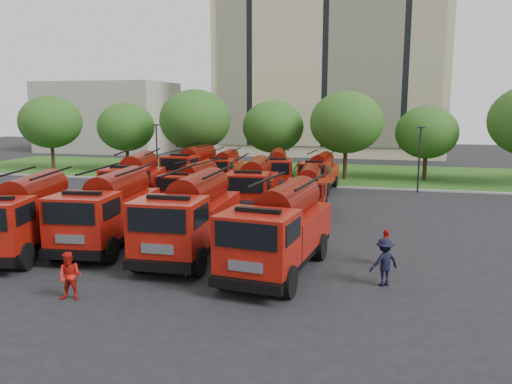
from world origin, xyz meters
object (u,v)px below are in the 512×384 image
firefighter_2 (385,265)px  firefighter_3 (383,285)px  firefighter_1 (71,300)px  fire_truck_2 (191,215)px  fire_truck_11 (320,172)px  fire_truck_1 (109,210)px  fire_truck_3 (280,229)px  fire_truck_6 (254,186)px  fire_truck_0 (24,215)px  fire_truck_7 (308,191)px  fire_truck_5 (192,185)px  firefighter_5 (291,209)px  firefighter_0 (191,276)px  firefighter_4 (124,217)px  fire_truck_9 (225,168)px  fire_truck_4 (136,181)px  fire_truck_10 (277,170)px  fire_truck_8 (193,167)px

firefighter_2 → firefighter_3: firefighter_3 is taller
firefighter_1 → firefighter_2: (10.74, 6.59, 0.00)m
fire_truck_2 → fire_truck_11: 19.22m
fire_truck_1 → fire_truck_3: 8.92m
fire_truck_2 → fire_truck_6: bearing=85.1°
fire_truck_0 → fire_truck_7: bearing=31.0°
fire_truck_2 → fire_truck_1: bearing=172.4°
fire_truck_6 → fire_truck_7: 3.48m
fire_truck_5 → firefighter_5: size_ratio=3.62×
firefighter_0 → firefighter_4: 11.96m
fire_truck_1 → fire_truck_9: fire_truck_1 is taller
fire_truck_1 → firefighter_1: 7.21m
fire_truck_4 → firefighter_2: (15.99, -8.60, -1.78)m
fire_truck_6 → firefighter_1: 16.22m
fire_truck_10 → fire_truck_7: bearing=-75.8°
fire_truck_4 → firefighter_5: fire_truck_4 is taller
firefighter_0 → fire_truck_6: bearing=71.1°
firefighter_1 → firefighter_5: size_ratio=0.96×
fire_truck_6 → fire_truck_11: size_ratio=1.15×
firefighter_1 → fire_truck_8: bearing=93.0°
firefighter_4 → fire_truck_9: bearing=-65.2°
fire_truck_0 → fire_truck_8: 19.63m
firefighter_1 → firefighter_3: 11.42m
fire_truck_6 → firefighter_5: size_ratio=4.15×
fire_truck_0 → fire_truck_4: 10.43m
firefighter_0 → firefighter_2: 8.22m
firefighter_3 → firefighter_4: firefighter_4 is taller
firefighter_5 → fire_truck_4: bearing=29.5°
firefighter_2 → firefighter_5: bearing=35.7°
fire_truck_3 → firefighter_0: bearing=-147.5°
fire_truck_8 → fire_truck_10: fire_truck_8 is taller
fire_truck_7 → firefighter_2: size_ratio=4.15×
fire_truck_0 → fire_truck_2: 7.80m
fire_truck_8 → firefighter_2: size_ratio=4.76×
fire_truck_6 → firefighter_0: 12.70m
fire_truck_9 → firefighter_4: 13.54m
fire_truck_2 → firefighter_5: bearing=74.1°
fire_truck_7 → fire_truck_6: bearing=178.2°
fire_truck_0 → fire_truck_1: 3.76m
fire_truck_10 → firefighter_0: size_ratio=3.71×
firefighter_3 → fire_truck_10: bearing=-103.2°
firefighter_5 → firefighter_2: bearing=138.8°
fire_truck_4 → firefighter_0: fire_truck_4 is taller
fire_truck_6 → firefighter_4: fire_truck_6 is taller
fire_truck_7 → firefighter_2: 10.64m
firefighter_3 → firefighter_5: (-5.81, 12.92, 0.00)m
fire_truck_1 → fire_truck_8: 17.93m
fire_truck_7 → firefighter_0: bearing=-107.2°
firefighter_2 → firefighter_1: bearing=127.7°
firefighter_0 → fire_truck_4: bearing=104.1°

